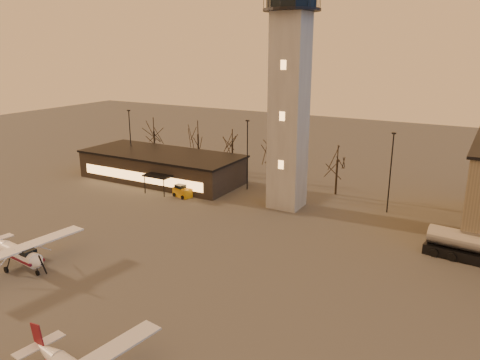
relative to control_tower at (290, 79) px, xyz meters
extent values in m
plane|color=#3C3A37|center=(0.00, -30.00, -16.33)|extent=(220.00, 220.00, 0.00)
cube|color=gray|center=(0.00, 0.00, -4.33)|extent=(4.00, 4.00, 24.00)
cylinder|color=black|center=(0.00, 0.00, 7.82)|extent=(6.80, 6.80, 0.30)
cube|color=black|center=(-22.00, 2.00, -14.33)|extent=(25.00, 10.00, 4.00)
cube|color=black|center=(-22.00, 2.00, -12.18)|extent=(25.40, 10.40, 0.30)
cube|color=#FFAE59|center=(-22.00, -3.02, -14.73)|extent=(22.00, 0.08, 1.40)
cube|color=black|center=(-18.00, -4.00, -13.73)|extent=(4.00, 2.00, 0.20)
cylinder|color=black|center=(-30.00, 4.00, -11.33)|extent=(0.16, 0.16, 10.00)
cube|color=black|center=(-30.00, 4.00, -6.28)|extent=(0.50, 0.25, 0.18)
cylinder|color=black|center=(-8.00, 4.00, -11.33)|extent=(0.16, 0.16, 10.00)
cube|color=black|center=(-8.00, 4.00, -6.28)|extent=(0.50, 0.25, 0.18)
cylinder|color=black|center=(12.00, 4.00, -11.33)|extent=(0.16, 0.16, 10.00)
cube|color=black|center=(12.00, 4.00, -6.28)|extent=(0.50, 0.25, 0.18)
cylinder|color=black|center=(-30.00, 10.00, -13.46)|extent=(0.28, 0.28, 5.74)
cylinder|color=black|center=(-14.00, 10.00, -13.70)|extent=(0.28, 0.28, 5.25)
cylinder|color=black|center=(-5.00, 6.00, -13.25)|extent=(0.28, 0.28, 6.16)
cylinder|color=black|center=(4.00, 8.00, -13.84)|extent=(0.28, 0.28, 4.97)
cylinder|color=black|center=(-22.00, 12.00, -13.53)|extent=(0.28, 0.28, 5.60)
cone|color=silver|center=(-0.12, -37.05, -14.92)|extent=(2.54, 1.43, 1.11)
cube|color=silver|center=(-1.02, -36.92, -14.82)|extent=(1.35, 3.41, 0.08)
cube|color=#600D17|center=(-1.12, -36.91, -14.11)|extent=(1.39, 0.27, 1.70)
cylinder|color=white|center=(-14.37, -28.52, -14.95)|extent=(5.18, 1.97, 1.43)
cone|color=white|center=(-11.42, -28.84, -14.95)|extent=(1.13, 1.46, 1.36)
cone|color=white|center=(-18.09, -28.11, -14.79)|extent=(2.76, 1.49, 1.21)
cube|color=black|center=(-13.27, -28.64, -14.46)|extent=(1.77, 1.33, 0.77)
cube|color=#580C1D|center=(-14.59, -28.50, -15.01)|extent=(6.06, 2.11, 0.24)
cube|color=white|center=(-13.82, -28.58, -14.09)|extent=(2.96, 12.21, 0.15)
cube|color=black|center=(21.85, -6.00, -15.82)|extent=(8.01, 3.04, 1.01)
cylinder|color=#B3B3B8|center=(20.76, -5.88, -14.39)|extent=(5.33, 2.47, 1.93)
cube|color=#BF830B|center=(-14.13, -3.49, -15.70)|extent=(2.93, 2.03, 1.24)
cube|color=black|center=(-14.47, -3.40, -14.99)|extent=(1.51, 1.51, 0.71)
camera|label=1|loc=(23.15, -53.26, 3.78)|focal=35.00mm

